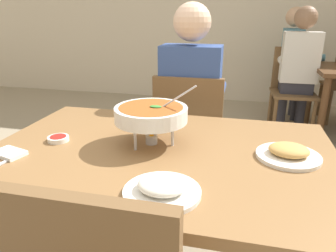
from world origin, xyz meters
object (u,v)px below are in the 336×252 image
object	(u,v)px
chair_bg_left	(292,85)
patron_bg_right	(294,57)
appetizer_plate	(288,153)
sauce_dish	(58,139)
patron_bg_left	(299,64)
chair_bg_right	(301,78)
dining_table_main	(160,171)
diner_main	(191,97)
rice_plate	(162,189)
curry_bowl	(151,114)
chair_diner_main	(190,134)

from	to	relation	value
chair_bg_left	patron_bg_right	world-z (taller)	patron_bg_right
appetizer_plate	sauce_dish	world-z (taller)	appetizer_plate
sauce_dish	patron_bg_right	size ratio (longest dim) A/B	0.07
patron_bg_left	patron_bg_right	distance (m)	0.54
appetizer_plate	patron_bg_left	world-z (taller)	patron_bg_left
sauce_dish	chair_bg_left	world-z (taller)	chair_bg_left
appetizer_plate	chair_bg_left	size ratio (longest dim) A/B	0.27
sauce_dish	chair_bg_left	distance (m)	2.78
chair_bg_right	patron_bg_left	xyz separation A→B (m)	(-0.13, -0.48, 0.24)
sauce_dish	chair_bg_right	world-z (taller)	chair_bg_right
dining_table_main	appetizer_plate	world-z (taller)	appetizer_plate
dining_table_main	diner_main	distance (m)	0.80
rice_plate	patron_bg_right	size ratio (longest dim) A/B	0.18
dining_table_main	curry_bowl	distance (m)	0.24
appetizer_plate	patron_bg_right	world-z (taller)	patron_bg_right
rice_plate	chair_bg_right	size ratio (longest dim) A/B	0.27
diner_main	rice_plate	distance (m)	1.11
chair_diner_main	rice_plate	world-z (taller)	chair_diner_main
chair_diner_main	diner_main	world-z (taller)	diner_main
curry_bowl	sauce_dish	bearing A→B (deg)	-170.54
dining_table_main	curry_bowl	bearing A→B (deg)	130.38
patron_bg_right	patron_bg_left	bearing A→B (deg)	-92.54
appetizer_plate	chair_bg_right	distance (m)	2.86
appetizer_plate	chair_bg_right	size ratio (longest dim) A/B	0.27
sauce_dish	chair_bg_left	size ratio (longest dim) A/B	0.10
rice_plate	patron_bg_left	size ratio (longest dim) A/B	0.18
chair_diner_main	diner_main	bearing A→B (deg)	90.00
chair_diner_main	patron_bg_left	xyz separation A→B (m)	(0.86, 1.61, 0.24)
chair_diner_main	sauce_dish	bearing A→B (deg)	-120.26
rice_plate	appetizer_plate	xyz separation A→B (m)	(0.40, 0.36, 0.00)
rice_plate	chair_bg_right	xyz separation A→B (m)	(0.90, 3.17, -0.24)
appetizer_plate	curry_bowl	bearing A→B (deg)	178.34
rice_plate	chair_bg_left	bearing A→B (deg)	74.73
chair_diner_main	patron_bg_left	bearing A→B (deg)	61.80
curry_bowl	dining_table_main	bearing A→B (deg)	-49.62
curry_bowl	sauce_dish	size ratio (longest dim) A/B	3.69
dining_table_main	rice_plate	bearing A→B (deg)	-73.94
diner_main	appetizer_plate	world-z (taller)	diner_main
chair_bg_left	patron_bg_right	bearing A→B (deg)	84.54
dining_table_main	chair_bg_left	size ratio (longest dim) A/B	1.55
chair_bg_left	patron_bg_left	size ratio (longest dim) A/B	0.69
diner_main	sauce_dish	bearing A→B (deg)	-119.23
appetizer_plate	sauce_dish	bearing A→B (deg)	-176.93
dining_table_main	patron_bg_right	bearing A→B (deg)	73.05
diner_main	sauce_dish	distance (m)	0.92
curry_bowl	appetizer_plate	bearing A→B (deg)	-1.66
curry_bowl	patron_bg_right	bearing A→B (deg)	71.83
diner_main	appetizer_plate	bearing A→B (deg)	-56.58
patron_bg_left	patron_bg_right	xyz separation A→B (m)	(0.02, 0.54, 0.00)
curry_bowl	rice_plate	world-z (taller)	curry_bowl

